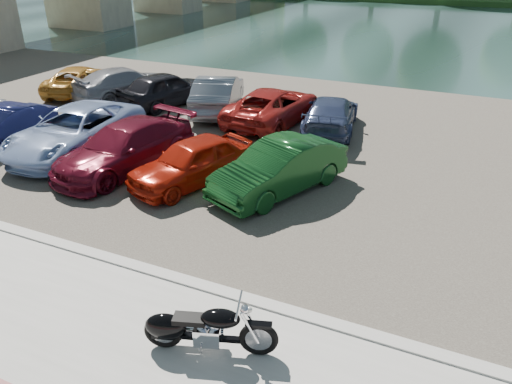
% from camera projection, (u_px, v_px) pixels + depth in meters
% --- Properties ---
extents(ground, '(200.00, 200.00, 0.00)m').
position_uv_depth(ground, '(176.00, 366.00, 8.46)').
color(ground, '#595447').
rests_on(ground, ground).
extents(kerb, '(60.00, 0.30, 0.14)m').
position_uv_depth(kerb, '(230.00, 295.00, 10.06)').
color(kerb, '#A4A39B').
rests_on(kerb, ground).
extents(parking_lot, '(60.00, 18.00, 0.04)m').
position_uv_depth(parking_lot, '(348.00, 149.00, 17.40)').
color(parking_lot, '#433D36').
rests_on(parking_lot, ground).
extents(river, '(120.00, 40.00, 0.00)m').
position_uv_depth(river, '(442.00, 31.00, 41.00)').
color(river, '#192D28').
rests_on(river, ground).
extents(motorcycle, '(2.26, 1.04, 1.05)m').
position_uv_depth(motorcycle, '(198.00, 328.00, 8.47)').
color(motorcycle, black).
rests_on(motorcycle, promenade).
extents(car_1, '(1.49, 4.05, 1.33)m').
position_uv_depth(car_1, '(3.00, 127.00, 17.35)').
color(car_1, '#151843').
rests_on(car_1, parking_lot).
extents(car_2, '(2.82, 5.57, 1.51)m').
position_uv_depth(car_2, '(75.00, 131.00, 16.77)').
color(car_2, '#91A8D3').
rests_on(car_2, parking_lot).
extents(car_3, '(2.87, 5.24, 1.44)m').
position_uv_depth(car_3, '(125.00, 147.00, 15.47)').
color(car_3, '#5B0D1D').
rests_on(car_3, parking_lot).
extents(car_4, '(2.92, 4.31, 1.36)m').
position_uv_depth(car_4, '(192.00, 161.00, 14.57)').
color(car_4, '#AF1C0B').
rests_on(car_4, parking_lot).
extents(car_5, '(3.04, 4.62, 1.44)m').
position_uv_depth(car_5, '(279.00, 168.00, 14.05)').
color(car_5, '#113F18').
rests_on(car_5, parking_lot).
extents(car_6, '(3.41, 5.00, 1.27)m').
position_uv_depth(car_6, '(80.00, 80.00, 23.57)').
color(car_6, '#BC802B').
rests_on(car_6, parking_lot).
extents(car_7, '(3.56, 5.24, 1.41)m').
position_uv_depth(car_7, '(125.00, 83.00, 22.66)').
color(car_7, gray).
rests_on(car_7, parking_lot).
extents(car_8, '(3.00, 4.71, 1.49)m').
position_uv_depth(car_8, '(166.00, 89.00, 21.65)').
color(car_8, black).
rests_on(car_8, parking_lot).
extents(car_9, '(3.04, 4.92, 1.53)m').
position_uv_depth(car_9, '(218.00, 94.00, 20.85)').
color(car_9, slate).
rests_on(car_9, parking_lot).
extents(car_10, '(2.69, 5.18, 1.40)m').
position_uv_depth(car_10, '(273.00, 106.00, 19.52)').
color(car_10, maroon).
rests_on(car_10, parking_lot).
extents(car_11, '(2.61, 4.76, 1.31)m').
position_uv_depth(car_11, '(331.00, 114.00, 18.73)').
color(car_11, navy).
rests_on(car_11, parking_lot).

